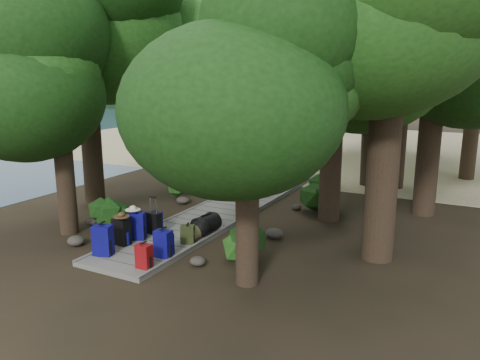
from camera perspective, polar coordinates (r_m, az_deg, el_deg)
The scene contains 51 objects.
ground at distance 14.97m, azimuth -2.87°, elevation -4.46°, with size 120.00×120.00×0.00m, color #332519.
sand_beach at distance 29.55m, azimuth 13.11°, elevation 3.88°, with size 40.00×22.00×0.02m, color #C4B284.
water_bay at distance 54.35m, azimuth -18.91°, elevation 7.49°, with size 50.00×60.00×0.02m, color #2B4658.
distant_hill at distance 76.76m, azimuth -10.54°, elevation 9.33°, with size 32.00×16.00×12.00m, color black.
boardwalk at distance 15.78m, azimuth -1.03°, elevation -3.30°, with size 2.00×12.00×0.12m, color gray.
backpack_left_a at distance 11.92m, azimuth -16.38°, elevation -6.86°, with size 0.44×0.31×0.83m, color #0D047E, non-canonical shape.
backpack_left_b at distance 12.51m, azimuth -14.26°, elevation -5.95°, with size 0.42×0.30×0.77m, color black, non-canonical shape.
backpack_left_c at distance 12.81m, azimuth -12.45°, elevation -5.31°, with size 0.44×0.31×0.81m, color #0D047E, non-canonical shape.
backpack_left_d at distance 13.49m, azimuth -10.35°, elevation -4.81°, with size 0.38×0.27×0.58m, color #0D047E, non-canonical shape.
backpack_right_a at distance 10.96m, azimuth -11.63°, elevation -8.95°, with size 0.35×0.25×0.62m, color maroon, non-canonical shape.
backpack_right_b at distance 11.49m, azimuth -9.33°, elevation -7.52°, with size 0.41×0.28×0.73m, color #0D047E, non-canonical shape.
backpack_right_c at distance 11.72m, azimuth -8.93°, elevation -7.47°, with size 0.34×0.24×0.58m, color #0D047E, non-canonical shape.
backpack_right_d at distance 12.33m, azimuth -6.38°, elevation -6.48°, with size 0.35×0.25×0.53m, color #2E3817, non-canonical shape.
duffel_right_khaki at distance 12.67m, azimuth -5.45°, elevation -6.28°, with size 0.38×0.57×0.38m, color olive, non-canonical shape.
duffel_right_black at distance 13.10m, azimuth -4.16°, elevation -5.35°, with size 0.49×0.78×0.49m, color black, non-canonical shape.
suitcase_on_boardwalk at distance 13.16m, azimuth -10.44°, elevation -5.20°, with size 0.39×0.21×0.60m, color black, non-canonical shape.
lone_suitcase_on_sand at distance 21.93m, azimuth 8.43°, elevation 1.86°, with size 0.38×0.22×0.60m, color black, non-canonical shape.
hat_brown at distance 12.30m, azimuth -14.28°, elevation -4.08°, with size 0.41×0.41×0.12m, color #51351E, non-canonical shape.
hat_white at distance 12.69m, azimuth -12.95°, elevation -3.28°, with size 0.40×0.40×0.13m, color silver, non-canonical shape.
kayak at distance 24.74m, azimuth 0.57°, elevation 2.95°, with size 0.76×3.47×0.35m, color #A9100E.
sun_lounger at distance 22.30m, azimuth 15.63°, elevation 1.68°, with size 0.58×1.81×0.58m, color silver, non-canonical shape.
tree_right_a at distance 9.47m, azimuth 0.93°, elevation 7.45°, with size 4.27×4.27×7.12m, color black, non-canonical shape.
tree_right_b at distance 11.39m, azimuth 18.09°, elevation 17.16°, with size 6.08×6.08×10.85m, color black, non-canonical shape.
tree_right_c at distance 14.23m, azimuth 11.51°, elevation 13.39°, with size 5.37×5.37×9.29m, color black, non-canonical shape.
tree_right_d at distance 15.72m, azimuth 22.90°, elevation 13.85°, with size 5.45×5.45×9.98m, color black, non-canonical shape.
tree_right_e at distance 19.13m, azimuth 19.30°, elevation 11.74°, with size 4.79×4.79×8.62m, color black, non-canonical shape.
tree_right_f at distance 21.99m, azimuth 26.99°, elevation 11.53°, with size 5.00×5.00×8.92m, color black, non-canonical shape.
tree_left_a at distance 13.64m, azimuth -21.20°, elevation 8.67°, with size 4.39×4.39×7.32m, color black, non-canonical shape.
tree_left_b at distance 16.74m, azimuth -18.31°, elevation 13.66°, with size 5.41×5.41×9.74m, color black, non-canonical shape.
tree_left_c at distance 18.40m, azimuth -7.63°, elevation 11.95°, with size 4.82×4.82×8.39m, color black, non-canonical shape.
tree_back_a at distance 28.29m, azimuth 10.31°, elevation 13.29°, with size 5.50×5.50×9.52m, color black, non-canonical shape.
tree_back_b at distance 28.66m, azimuth 17.50°, elevation 13.35°, with size 5.58×5.58×9.96m, color black, non-canonical shape.
tree_back_c at distance 27.96m, azimuth 22.65°, elevation 12.81°, with size 5.44×5.44×9.79m, color black, non-canonical shape.
tree_back_d at distance 29.35m, azimuth 1.69°, elevation 11.96°, with size 4.79×4.79×7.99m, color black, non-canonical shape.
palm_right_a at distance 19.44m, azimuth 15.85°, elevation 9.06°, with size 3.90×3.90×6.65m, color #174613, non-canonical shape.
palm_right_b at distance 22.87m, azimuth 23.17°, elevation 11.48°, with size 4.45×4.45×8.60m, color #174613, non-canonical shape.
palm_right_c at distance 25.62m, azimuth 17.71°, elevation 9.64°, with size 4.12×4.12×6.55m, color #174613, non-canonical shape.
palm_left_a at distance 21.67m, azimuth -5.28°, elevation 10.22°, with size 4.37×4.37×6.95m, color #174613, non-canonical shape.
rock_left_a at distance 13.21m, azimuth -19.37°, elevation -7.00°, with size 0.48×0.43×0.26m, color #4C473F, non-canonical shape.
rock_left_b at distance 14.82m, azimuth -17.60°, elevation -4.89°, with size 0.33×0.30×0.18m, color #4C473F, non-canonical shape.
rock_left_c at distance 16.48m, azimuth -6.97°, elevation -2.45°, with size 0.46×0.42×0.25m, color #4C473F, non-canonical shape.
rock_left_d at distance 18.42m, azimuth -4.41°, elevation -0.90°, with size 0.30×0.27×0.16m, color #4C473F, non-canonical shape.
rock_right_a at distance 11.29m, azimuth -5.19°, elevation -9.83°, with size 0.39×0.35×0.21m, color #4C473F, non-canonical shape.
rock_right_b at distance 13.04m, azimuth 4.19°, elevation -6.50°, with size 0.50×0.45×0.28m, color #4C473F, non-canonical shape.
rock_right_c at distance 15.77m, azimuth 6.91°, elevation -3.30°, with size 0.33×0.29×0.18m, color #4C473F, non-canonical shape.
shrub_left_a at distance 14.18m, azimuth -15.81°, elevation -3.91°, with size 1.07×1.07×0.96m, color #1B4615, non-canonical shape.
shrub_left_b at distance 17.16m, azimuth -7.30°, elevation -0.92°, with size 0.88×0.88×0.79m, color #1B4615, non-canonical shape.
shrub_left_c at distance 19.76m, azimuth -3.31°, elevation 1.44°, with size 1.21×1.21×1.09m, color #1B4615, non-canonical shape.
shrub_right_a at distance 11.35m, azimuth 0.80°, elevation -7.82°, with size 0.99×0.99×0.89m, color #1B4615, non-canonical shape.
shrub_right_b at distance 15.61m, azimuth 10.00°, elevation -1.37°, with size 1.48×1.48×1.34m, color #1B4615, non-canonical shape.
shrub_right_c at distance 19.06m, azimuth 11.16°, elevation 0.13°, with size 0.73×0.73×0.66m, color #1B4615, non-canonical shape.
Camera 1 is at (7.30, -12.29, 4.45)m, focal length 35.00 mm.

